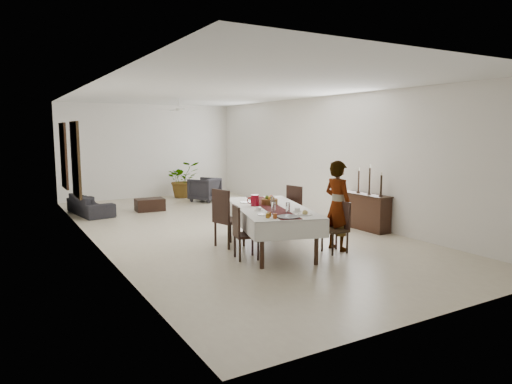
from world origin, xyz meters
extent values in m
cube|color=beige|center=(0.00, 0.00, 0.00)|extent=(6.00, 12.00, 0.00)
cube|color=white|center=(0.00, 0.00, 3.20)|extent=(6.00, 12.00, 0.02)
cube|color=white|center=(0.00, 6.00, 1.60)|extent=(6.00, 0.02, 3.20)
cube|color=white|center=(0.00, -6.00, 1.60)|extent=(6.00, 0.02, 3.20)
cube|color=white|center=(-3.00, 0.00, 1.60)|extent=(0.02, 12.00, 3.20)
cube|color=white|center=(3.00, 0.00, 1.60)|extent=(0.02, 12.00, 3.20)
cube|color=black|center=(-0.08, -2.14, 0.79)|extent=(1.80, 2.83, 0.05)
cylinder|color=black|center=(-0.90, -3.19, 0.38)|extent=(0.10, 0.10, 0.77)
cylinder|color=black|center=(0.02, -3.47, 0.38)|extent=(0.10, 0.10, 0.77)
cylinder|color=black|center=(-0.19, -0.80, 0.38)|extent=(0.10, 0.10, 0.77)
cylinder|color=black|center=(0.74, -1.08, 0.38)|extent=(0.10, 0.10, 0.77)
cube|color=white|center=(-0.08, -2.14, 0.83)|extent=(2.05, 3.08, 0.01)
cube|color=white|center=(-0.70, -1.95, 0.67)|extent=(0.82, 2.71, 0.33)
cube|color=white|center=(0.53, -2.32, 0.67)|extent=(0.82, 2.71, 0.33)
cube|color=white|center=(-0.49, -3.48, 0.67)|extent=(1.24, 0.38, 0.33)
cube|color=silver|center=(0.32, -0.79, 0.67)|extent=(1.24, 0.38, 0.33)
cube|color=#551818|center=(-0.08, -2.14, 0.83)|extent=(1.15, 2.73, 0.00)
cylinder|color=maroon|center=(-0.30, -1.90, 0.94)|extent=(0.20, 0.20, 0.22)
torus|color=maroon|center=(-0.39, -1.87, 0.94)|extent=(0.13, 0.06, 0.13)
cylinder|color=white|center=(-0.16, -2.85, 0.93)|extent=(0.08, 0.08, 0.19)
cylinder|color=white|center=(-0.36, -2.68, 0.93)|extent=(0.08, 0.08, 0.19)
cylinder|color=silver|center=(-0.02, -2.10, 0.93)|extent=(0.08, 0.08, 0.19)
cylinder|color=white|center=(0.04, -2.86, 0.87)|extent=(0.10, 0.10, 0.07)
cylinder|color=white|center=(0.04, -2.86, 0.84)|extent=(0.16, 0.16, 0.01)
cylinder|color=white|center=(-0.51, -2.41, 0.87)|extent=(0.10, 0.10, 0.07)
cylinder|color=white|center=(-0.51, -2.41, 0.84)|extent=(0.16, 0.16, 0.01)
cylinder|color=silver|center=(-0.02, -3.18, 0.84)|extent=(0.26, 0.26, 0.02)
sphere|color=#D2B766|center=(-0.02, -3.18, 0.87)|extent=(0.10, 0.10, 0.10)
cylinder|color=silver|center=(-0.63, -2.83, 0.84)|extent=(0.26, 0.26, 0.02)
cylinder|color=silver|center=(-0.25, -1.46, 0.84)|extent=(0.26, 0.26, 0.02)
cylinder|color=#434348|center=(-0.41, -3.24, 0.84)|extent=(0.39, 0.39, 0.02)
cylinder|color=#933E15|center=(-0.65, -3.20, 0.87)|extent=(0.07, 0.07, 0.08)
cylinder|color=#906014|center=(-0.74, -3.10, 0.87)|extent=(0.07, 0.07, 0.08)
cylinder|color=#934615|center=(-0.66, -3.02, 0.87)|extent=(0.07, 0.07, 0.08)
cylinder|color=brown|center=(0.05, -1.89, 0.89)|extent=(0.33, 0.33, 0.11)
sphere|color=maroon|center=(0.08, -1.88, 0.97)|extent=(0.10, 0.10, 0.10)
sphere|color=#517623|center=(0.01, -1.85, 0.97)|extent=(0.09, 0.09, 0.09)
sphere|color=gold|center=(0.03, -1.94, 0.97)|extent=(0.09, 0.09, 0.09)
cube|color=black|center=(0.82, -2.99, 0.43)|extent=(0.43, 0.43, 0.05)
cylinder|color=black|center=(0.98, -3.17, 0.20)|extent=(0.04, 0.04, 0.41)
cylinder|color=black|center=(1.00, -2.83, 0.20)|extent=(0.04, 0.04, 0.41)
cylinder|color=black|center=(0.64, -3.15, 0.20)|extent=(0.04, 0.04, 0.41)
cylinder|color=black|center=(0.66, -2.82, 0.20)|extent=(0.04, 0.04, 0.41)
cube|color=black|center=(1.01, -3.00, 0.71)|extent=(0.06, 0.41, 0.52)
cube|color=black|center=(0.82, -1.39, 0.48)|extent=(0.54, 0.54, 0.05)
cylinder|color=black|center=(1.04, -1.54, 0.23)|extent=(0.05, 0.05, 0.46)
cylinder|color=black|center=(0.97, -1.17, 0.23)|extent=(0.05, 0.05, 0.46)
cylinder|color=black|center=(0.66, -1.61, 0.23)|extent=(0.05, 0.05, 0.46)
cylinder|color=black|center=(0.59, -1.24, 0.23)|extent=(0.05, 0.05, 0.46)
cube|color=black|center=(1.02, -1.35, 0.80)|extent=(0.13, 0.46, 0.59)
cube|color=black|center=(-0.84, -2.53, 0.43)|extent=(0.49, 0.49, 0.05)
cylinder|color=black|center=(-0.97, -2.33, 0.20)|extent=(0.05, 0.05, 0.41)
cylinder|color=black|center=(-1.04, -2.66, 0.20)|extent=(0.05, 0.05, 0.41)
cylinder|color=black|center=(-0.64, -2.40, 0.20)|extent=(0.05, 0.05, 0.41)
cylinder|color=black|center=(-0.71, -2.73, 0.20)|extent=(0.05, 0.05, 0.41)
cube|color=black|center=(-1.02, -2.49, 0.71)|extent=(0.12, 0.41, 0.53)
cube|color=black|center=(-0.69, -1.56, 0.51)|extent=(0.60, 0.60, 0.06)
cylinder|color=black|center=(-0.93, -1.41, 0.24)|extent=(0.06, 0.06, 0.49)
cylinder|color=black|center=(-0.83, -1.80, 0.24)|extent=(0.06, 0.06, 0.49)
cylinder|color=black|center=(-0.54, -1.31, 0.24)|extent=(0.06, 0.06, 0.49)
cylinder|color=black|center=(-0.44, -1.70, 0.24)|extent=(0.06, 0.06, 0.49)
cube|color=black|center=(-0.90, -1.61, 0.85)|extent=(0.17, 0.49, 0.63)
imported|color=gray|center=(1.00, -2.85, 0.87)|extent=(0.48, 0.67, 1.74)
cube|color=black|center=(2.78, -1.71, 0.41)|extent=(0.36, 1.35, 0.81)
cube|color=black|center=(2.78, -1.71, 0.83)|extent=(0.40, 1.41, 0.03)
cylinder|color=black|center=(2.78, -2.21, 0.85)|extent=(0.09, 0.09, 0.03)
cylinder|color=black|center=(2.78, -2.21, 1.09)|extent=(0.05, 0.05, 0.45)
cylinder|color=white|center=(2.78, -2.21, 1.35)|extent=(0.03, 0.03, 0.07)
cylinder|color=black|center=(2.78, -1.85, 0.85)|extent=(0.09, 0.09, 0.03)
cylinder|color=black|center=(2.78, -1.85, 1.16)|extent=(0.05, 0.05, 0.59)
cylinder|color=white|center=(2.78, -1.85, 1.49)|extent=(0.03, 0.03, 0.07)
cylinder|color=black|center=(2.78, -1.49, 0.85)|extent=(0.09, 0.09, 0.03)
cylinder|color=black|center=(2.78, -1.49, 1.11)|extent=(0.05, 0.05, 0.50)
cylinder|color=beige|center=(2.78, -1.49, 1.40)|extent=(0.03, 0.03, 0.07)
imported|color=#242227|center=(-2.44, 3.52, 0.27)|extent=(1.00, 1.97, 0.55)
imported|color=#2B282E|center=(1.26, 4.14, 0.39)|extent=(1.16, 1.17, 0.78)
cube|color=black|center=(-0.85, 3.25, 0.18)|extent=(0.83, 0.58, 0.35)
imported|color=#395D25|center=(0.98, 5.35, 0.63)|extent=(1.19, 1.06, 1.25)
cube|color=black|center=(-2.96, 2.20, 1.60)|extent=(0.06, 1.05, 1.85)
cube|color=white|center=(-2.92, 2.20, 1.60)|extent=(0.01, 0.90, 1.70)
cube|color=black|center=(-2.96, 4.30, 1.60)|extent=(0.06, 1.05, 1.85)
cube|color=silver|center=(-2.92, 4.30, 1.60)|extent=(0.01, 0.90, 1.70)
cylinder|color=white|center=(0.00, 3.00, 3.10)|extent=(0.04, 0.04, 0.20)
cylinder|color=white|center=(0.00, 3.00, 2.90)|extent=(0.16, 0.16, 0.08)
cube|color=white|center=(0.00, 3.35, 2.90)|extent=(0.10, 0.55, 0.01)
cube|color=white|center=(0.00, 2.65, 2.90)|extent=(0.10, 0.55, 0.01)
cube|color=white|center=(0.35, 3.00, 2.90)|extent=(0.55, 0.10, 0.01)
cube|color=white|center=(-0.35, 3.00, 2.90)|extent=(0.55, 0.10, 0.01)
camera|label=1|loc=(-4.70, -9.56, 2.29)|focal=32.00mm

